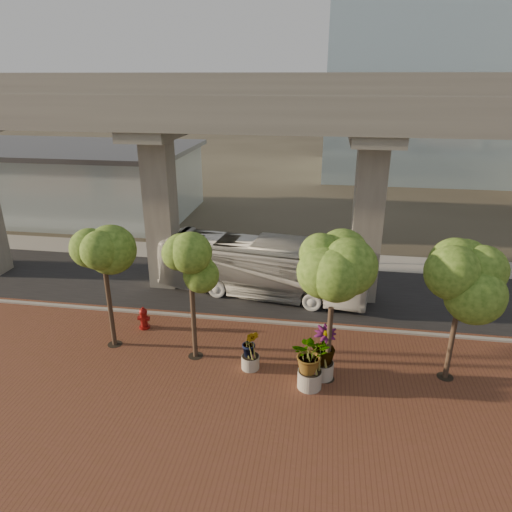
# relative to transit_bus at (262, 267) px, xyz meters

# --- Properties ---
(ground) EXTENTS (160.00, 160.00, 0.00)m
(ground) POSITION_rel_transit_bus_xyz_m (-0.16, -1.51, -1.73)
(ground) COLOR #352F26
(ground) RESTS_ON ground
(brick_plaza) EXTENTS (70.00, 13.00, 0.06)m
(brick_plaza) POSITION_rel_transit_bus_xyz_m (-0.16, -9.51, -1.70)
(brick_plaza) COLOR brown
(brick_plaza) RESTS_ON ground
(asphalt_road) EXTENTS (90.00, 8.00, 0.04)m
(asphalt_road) POSITION_rel_transit_bus_xyz_m (-0.16, 0.49, -1.71)
(asphalt_road) COLOR black
(asphalt_road) RESTS_ON ground
(curb_strip) EXTENTS (70.00, 0.25, 0.16)m
(curb_strip) POSITION_rel_transit_bus_xyz_m (-0.16, -3.51, -1.65)
(curb_strip) COLOR #9F9C94
(curb_strip) RESTS_ON ground
(far_sidewalk) EXTENTS (90.00, 3.00, 0.06)m
(far_sidewalk) POSITION_rel_transit_bus_xyz_m (-0.16, 5.99, -1.70)
(far_sidewalk) COLOR #9F9C94
(far_sidewalk) RESTS_ON ground
(transit_viaduct) EXTENTS (72.00, 5.60, 12.40)m
(transit_viaduct) POSITION_rel_transit_bus_xyz_m (-0.16, 0.49, 5.56)
(transit_viaduct) COLOR gray
(transit_viaduct) RESTS_ON ground
(station_pavilion) EXTENTS (23.00, 13.00, 6.30)m
(station_pavilion) POSITION_rel_transit_bus_xyz_m (-20.16, 14.49, 1.49)
(station_pavilion) COLOR silver
(station_pavilion) RESTS_ON ground
(transit_bus) EXTENTS (12.68, 4.64, 3.45)m
(transit_bus) POSITION_rel_transit_bus_xyz_m (0.00, 0.00, 0.00)
(transit_bus) COLOR silver
(transit_bus) RESTS_ON ground
(fire_hydrant) EXTENTS (0.60, 0.54, 1.20)m
(fire_hydrant) POSITION_rel_transit_bus_xyz_m (-5.44, -5.02, -1.09)
(fire_hydrant) COLOR maroon
(fire_hydrant) RESTS_ON ground
(planter_front) EXTENTS (2.25, 2.25, 2.48)m
(planter_front) POSITION_rel_transit_bus_xyz_m (3.24, -8.55, -0.16)
(planter_front) COLOR #A39E93
(planter_front) RESTS_ON ground
(planter_right) EXTENTS (2.30, 2.30, 2.46)m
(planter_right) POSITION_rel_transit_bus_xyz_m (3.76, -7.77, -0.18)
(planter_right) COLOR #AAA399
(planter_right) RESTS_ON ground
(planter_left) EXTENTS (1.78, 1.78, 1.96)m
(planter_left) POSITION_rel_transit_bus_xyz_m (0.57, -7.62, -0.48)
(planter_left) COLOR #9B958C
(planter_left) RESTS_ON ground
(street_tree_far_west) EXTENTS (3.41, 3.41, 6.51)m
(street_tree_far_west) POSITION_rel_transit_bus_xyz_m (-6.29, -6.73, 3.27)
(street_tree_far_west) COLOR #4B372A
(street_tree_far_west) RESTS_ON ground
(street_tree_near_west) EXTENTS (3.00, 3.00, 5.97)m
(street_tree_near_west) POSITION_rel_transit_bus_xyz_m (-2.12, -7.08, 2.91)
(street_tree_near_west) COLOR #4B372A
(street_tree_near_west) RESTS_ON ground
(street_tree_near_east) EXTENTS (4.02, 4.02, 6.47)m
(street_tree_near_east) POSITION_rel_transit_bus_xyz_m (3.95, -7.88, 2.95)
(street_tree_near_east) COLOR #4B372A
(street_tree_near_east) RESTS_ON ground
(street_tree_far_east) EXTENTS (3.73, 3.73, 6.39)m
(street_tree_far_east) POSITION_rel_transit_bus_xyz_m (9.06, -6.95, 3.00)
(street_tree_far_east) COLOR #4B372A
(street_tree_far_east) RESTS_ON ground
(streetlamp_west) EXTENTS (0.37, 1.07, 7.41)m
(streetlamp_west) POSITION_rel_transit_bus_xyz_m (-8.98, 5.89, 2.60)
(streetlamp_west) COLOR #2F2F34
(streetlamp_west) RESTS_ON ground
(streetlamp_east) EXTENTS (0.43, 1.26, 8.73)m
(streetlamp_east) POSITION_rel_transit_bus_xyz_m (6.68, 5.68, 3.37)
(streetlamp_east) COLOR #2F3034
(streetlamp_east) RESTS_ON ground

